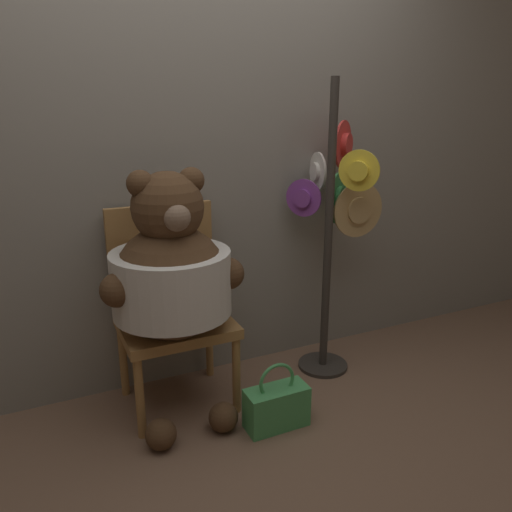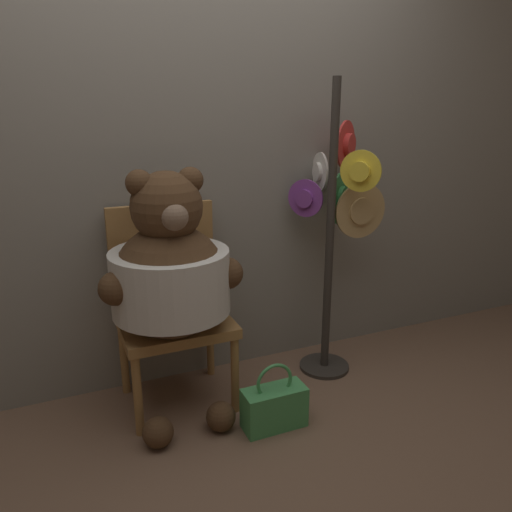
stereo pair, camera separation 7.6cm
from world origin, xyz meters
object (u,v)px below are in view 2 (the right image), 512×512
Objects in this scene: chair at (170,300)px; teddy_bear at (170,275)px; handbag_on_ground at (274,406)px; hat_display_rack at (337,218)px.

chair is 0.25m from teddy_bear.
handbag_on_ground is (0.35, -0.46, -0.41)m from chair.
chair is 0.62× the size of hat_display_rack.
chair is at bearing 176.79° from hat_display_rack.
teddy_bear is at bearing -173.54° from hat_display_rack.
teddy_bear reaches higher than handbag_on_ground.
handbag_on_ground is at bearing -38.80° from teddy_bear.
hat_display_rack is at bearing 6.46° from teddy_bear.
hat_display_rack is (0.91, -0.05, 0.35)m from chair.
teddy_bear is 0.75× the size of hat_display_rack.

